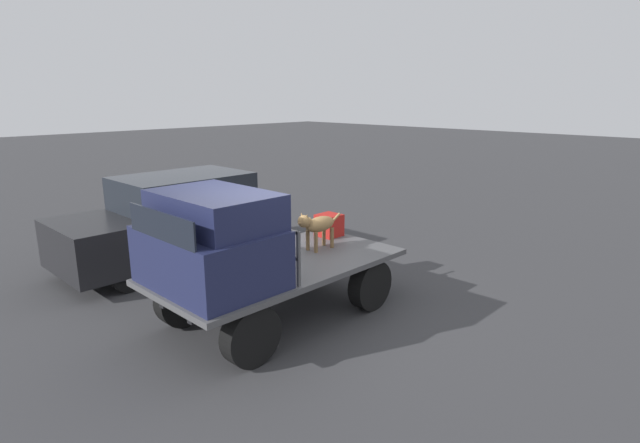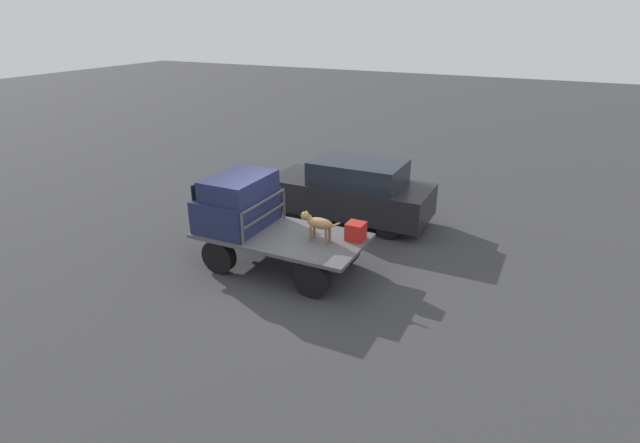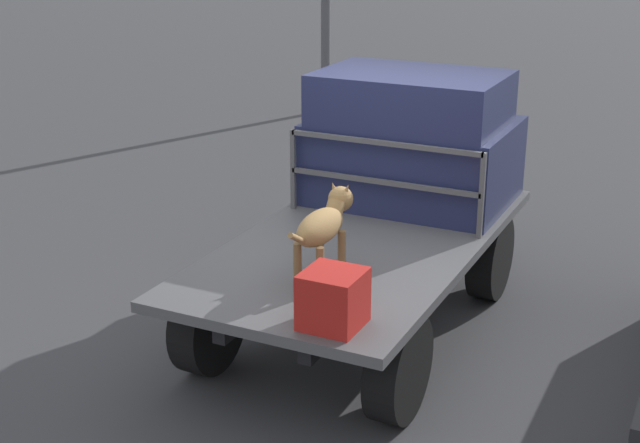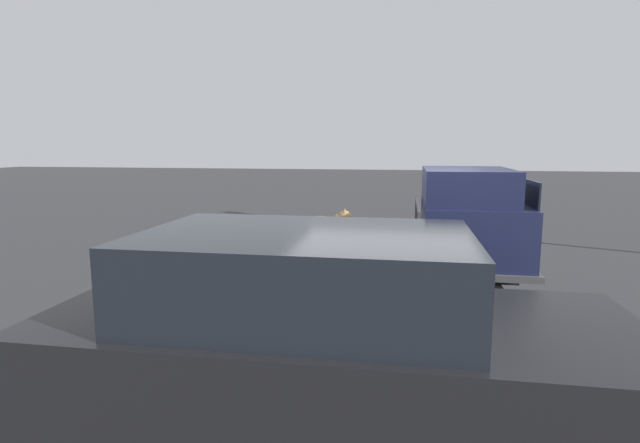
% 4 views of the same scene
% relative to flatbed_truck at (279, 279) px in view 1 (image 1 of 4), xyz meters
% --- Properties ---
extents(ground_plane, '(80.00, 80.00, 0.00)m').
position_rel_flatbed_truck_xyz_m(ground_plane, '(0.00, 0.00, -0.60)').
color(ground_plane, '#38383A').
extents(flatbed_truck, '(3.71, 1.88, 0.84)m').
position_rel_flatbed_truck_xyz_m(flatbed_truck, '(0.00, 0.00, 0.00)').
color(flatbed_truck, black).
rests_on(flatbed_truck, ground).
extents(truck_cab, '(1.31, 1.76, 1.20)m').
position_rel_flatbed_truck_xyz_m(truck_cab, '(1.12, 0.00, 0.81)').
color(truck_cab, '#1E2347').
rests_on(truck_cab, flatbed_truck).
extents(truck_headboard, '(0.04, 1.76, 0.72)m').
position_rel_flatbed_truck_xyz_m(truck_headboard, '(0.42, 0.00, 0.72)').
color(truck_headboard, '#4C4C4F').
rests_on(truck_headboard, flatbed_truck).
extents(dog, '(0.95, 0.24, 0.65)m').
position_rel_flatbed_truck_xyz_m(dog, '(-0.84, -0.06, 0.64)').
color(dog, brown).
rests_on(dog, flatbed_truck).
extents(cargo_crate, '(0.38, 0.38, 0.38)m').
position_rel_flatbed_truck_xyz_m(cargo_crate, '(-1.57, -0.47, 0.43)').
color(cargo_crate, '#AD1E19').
rests_on(cargo_crate, flatbed_truck).
extents(parked_sedan, '(4.37, 1.79, 1.71)m').
position_rel_flatbed_truck_xyz_m(parked_sedan, '(-0.30, -3.32, 0.26)').
color(parked_sedan, black).
rests_on(parked_sedan, ground).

